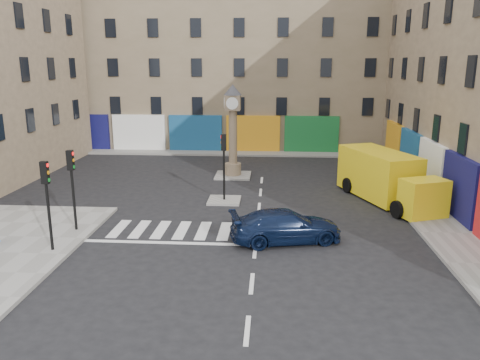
# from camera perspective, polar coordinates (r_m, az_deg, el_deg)

# --- Properties ---
(ground) EXTENTS (120.00, 120.00, 0.00)m
(ground) POSITION_cam_1_polar(r_m,az_deg,el_deg) (18.79, 1.72, -9.78)
(ground) COLOR black
(ground) RESTS_ON ground
(sidewalk_right) EXTENTS (2.60, 30.00, 0.15)m
(sidewalk_right) POSITION_cam_1_polar(r_m,az_deg,el_deg) (29.33, 19.78, -1.61)
(sidewalk_right) COLOR gray
(sidewalk_right) RESTS_ON ground
(sidewalk_far) EXTENTS (32.00, 2.40, 0.15)m
(sidewalk_far) POSITION_cam_1_polar(r_m,az_deg,el_deg) (40.35, -2.72, 3.36)
(sidewalk_far) COLOR gray
(sidewalk_far) RESTS_ON ground
(island_near) EXTENTS (1.80, 1.80, 0.12)m
(island_near) POSITION_cam_1_polar(r_m,az_deg,el_deg) (26.41, -1.93, -2.49)
(island_near) COLOR gray
(island_near) RESTS_ON ground
(island_far) EXTENTS (2.40, 2.40, 0.12)m
(island_far) POSITION_cam_1_polar(r_m,az_deg,el_deg) (32.18, -0.85, 0.56)
(island_far) COLOR gray
(island_far) RESTS_ON ground
(building_far) EXTENTS (32.00, 10.00, 17.00)m
(building_far) POSITION_cam_1_polar(r_m,az_deg,el_deg) (45.41, -1.98, 15.26)
(building_far) COLOR #857259
(building_far) RESTS_ON ground
(traffic_light_left_near) EXTENTS (0.28, 0.22, 3.70)m
(traffic_light_left_near) POSITION_cam_1_polar(r_m,az_deg,el_deg) (20.16, -22.50, -1.31)
(traffic_light_left_near) COLOR black
(traffic_light_left_near) RESTS_ON sidewalk_left
(traffic_light_left_far) EXTENTS (0.28, 0.22, 3.70)m
(traffic_light_left_far) POSITION_cam_1_polar(r_m,az_deg,el_deg) (22.26, -19.82, 0.32)
(traffic_light_left_far) COLOR black
(traffic_light_left_far) RESTS_ON sidewalk_left
(traffic_light_island) EXTENTS (0.28, 0.22, 3.70)m
(traffic_light_island) POSITION_cam_1_polar(r_m,az_deg,el_deg) (25.80, -1.98, 2.90)
(traffic_light_island) COLOR black
(traffic_light_island) RESTS_ON island_near
(clock_pillar) EXTENTS (1.20, 1.20, 6.10)m
(clock_pillar) POSITION_cam_1_polar(r_m,az_deg,el_deg) (31.54, -0.88, 6.73)
(clock_pillar) COLOR #967F62
(clock_pillar) RESTS_ON island_far
(navy_sedan) EXTENTS (5.17, 3.06, 1.41)m
(navy_sedan) POSITION_cam_1_polar(r_m,az_deg,el_deg) (20.54, 5.61, -5.60)
(navy_sedan) COLOR black
(navy_sedan) RESTS_ON ground
(yellow_van) EXTENTS (4.67, 7.75, 2.71)m
(yellow_van) POSITION_cam_1_polar(r_m,az_deg,el_deg) (27.44, 17.32, 0.28)
(yellow_van) COLOR yellow
(yellow_van) RESTS_ON ground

